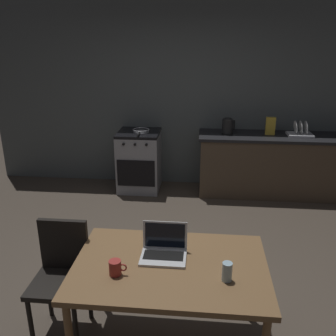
{
  "coord_description": "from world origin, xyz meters",
  "views": [
    {
      "loc": [
        0.32,
        -3.04,
        2.22
      ],
      "look_at": [
        -0.04,
        0.63,
        0.88
      ],
      "focal_mm": 39.68,
      "sensor_mm": 36.0,
      "label": 1
    }
  ],
  "objects_px": {
    "chair": "(61,270)",
    "frying_pan": "(141,131)",
    "stove_oven": "(139,161)",
    "dining_table": "(170,273)",
    "coffee_mug": "(115,268)",
    "drinking_glass": "(227,272)",
    "dish_rack": "(300,132)",
    "laptop": "(164,250)",
    "electric_kettle": "(228,126)",
    "cereal_box": "(270,126)"
  },
  "relations": [
    {
      "from": "chair",
      "to": "frying_pan",
      "type": "xyz_separation_m",
      "value": [
        0.15,
        2.82,
        0.39
      ]
    },
    {
      "from": "stove_oven",
      "to": "dining_table",
      "type": "xyz_separation_m",
      "value": [
        0.74,
        -3.0,
        0.23
      ]
    },
    {
      "from": "frying_pan",
      "to": "coffee_mug",
      "type": "relative_size",
      "value": 3.46
    },
    {
      "from": "drinking_glass",
      "to": "dish_rack",
      "type": "distance_m",
      "value": 3.35
    },
    {
      "from": "stove_oven",
      "to": "coffee_mug",
      "type": "relative_size",
      "value": 7.35
    },
    {
      "from": "dining_table",
      "to": "laptop",
      "type": "bearing_deg",
      "value": 118.49
    },
    {
      "from": "electric_kettle",
      "to": "cereal_box",
      "type": "distance_m",
      "value": 0.59
    },
    {
      "from": "dining_table",
      "to": "cereal_box",
      "type": "height_order",
      "value": "cereal_box"
    },
    {
      "from": "stove_oven",
      "to": "laptop",
      "type": "bearing_deg",
      "value": -76.8
    },
    {
      "from": "dining_table",
      "to": "cereal_box",
      "type": "distance_m",
      "value": 3.25
    },
    {
      "from": "laptop",
      "to": "electric_kettle",
      "type": "relative_size",
      "value": 1.39
    },
    {
      "from": "stove_oven",
      "to": "laptop",
      "type": "distance_m",
      "value": 3.0
    },
    {
      "from": "stove_oven",
      "to": "chair",
      "type": "relative_size",
      "value": 0.99
    },
    {
      "from": "cereal_box",
      "to": "dish_rack",
      "type": "relative_size",
      "value": 0.73
    },
    {
      "from": "chair",
      "to": "cereal_box",
      "type": "bearing_deg",
      "value": 47.92
    },
    {
      "from": "laptop",
      "to": "drinking_glass",
      "type": "relative_size",
      "value": 2.49
    },
    {
      "from": "coffee_mug",
      "to": "dish_rack",
      "type": "bearing_deg",
      "value": 59.17
    },
    {
      "from": "stove_oven",
      "to": "coffee_mug",
      "type": "bearing_deg",
      "value": -82.94
    },
    {
      "from": "laptop",
      "to": "cereal_box",
      "type": "relative_size",
      "value": 1.29
    },
    {
      "from": "laptop",
      "to": "electric_kettle",
      "type": "bearing_deg",
      "value": 70.07
    },
    {
      "from": "stove_oven",
      "to": "dish_rack",
      "type": "relative_size",
      "value": 2.6
    },
    {
      "from": "drinking_glass",
      "to": "dish_rack",
      "type": "relative_size",
      "value": 0.38
    },
    {
      "from": "drinking_glass",
      "to": "frying_pan",
      "type": "bearing_deg",
      "value": 109.01
    },
    {
      "from": "laptop",
      "to": "dish_rack",
      "type": "xyz_separation_m",
      "value": [
        1.59,
        2.91,
        0.15
      ]
    },
    {
      "from": "coffee_mug",
      "to": "dish_rack",
      "type": "xyz_separation_m",
      "value": [
        1.88,
        3.15,
        0.14
      ]
    },
    {
      "from": "coffee_mug",
      "to": "dish_rack",
      "type": "height_order",
      "value": "dish_rack"
    },
    {
      "from": "electric_kettle",
      "to": "frying_pan",
      "type": "bearing_deg",
      "value": -178.65
    },
    {
      "from": "drinking_glass",
      "to": "dish_rack",
      "type": "bearing_deg",
      "value": 69.74
    },
    {
      "from": "laptop",
      "to": "electric_kettle",
      "type": "height_order",
      "value": "electric_kettle"
    },
    {
      "from": "stove_oven",
      "to": "frying_pan",
      "type": "bearing_deg",
      "value": -34.1
    },
    {
      "from": "dining_table",
      "to": "electric_kettle",
      "type": "bearing_deg",
      "value": 79.91
    },
    {
      "from": "dining_table",
      "to": "drinking_glass",
      "type": "height_order",
      "value": "drinking_glass"
    },
    {
      "from": "chair",
      "to": "cereal_box",
      "type": "xyz_separation_m",
      "value": [
        1.98,
        2.87,
        0.49
      ]
    },
    {
      "from": "chair",
      "to": "laptop",
      "type": "height_order",
      "value": "laptop"
    },
    {
      "from": "cereal_box",
      "to": "laptop",
      "type": "bearing_deg",
      "value": -112.01
    },
    {
      "from": "cereal_box",
      "to": "dish_rack",
      "type": "distance_m",
      "value": 0.42
    },
    {
      "from": "coffee_mug",
      "to": "drinking_glass",
      "type": "xyz_separation_m",
      "value": [
        0.72,
        0.01,
        0.01
      ]
    },
    {
      "from": "electric_kettle",
      "to": "drinking_glass",
      "type": "bearing_deg",
      "value": -92.9
    },
    {
      "from": "dining_table",
      "to": "dish_rack",
      "type": "relative_size",
      "value": 3.91
    },
    {
      "from": "drinking_glass",
      "to": "dish_rack",
      "type": "xyz_separation_m",
      "value": [
        1.16,
        3.14,
        0.13
      ]
    },
    {
      "from": "electric_kettle",
      "to": "drinking_glass",
      "type": "height_order",
      "value": "electric_kettle"
    },
    {
      "from": "stove_oven",
      "to": "drinking_glass",
      "type": "height_order",
      "value": "stove_oven"
    },
    {
      "from": "stove_oven",
      "to": "dining_table",
      "type": "height_order",
      "value": "stove_oven"
    },
    {
      "from": "laptop",
      "to": "dining_table",
      "type": "bearing_deg",
      "value": -69.97
    },
    {
      "from": "laptop",
      "to": "dish_rack",
      "type": "distance_m",
      "value": 3.32
    },
    {
      "from": "laptop",
      "to": "drinking_glass",
      "type": "xyz_separation_m",
      "value": [
        0.43,
        -0.24,
        0.02
      ]
    },
    {
      "from": "coffee_mug",
      "to": "electric_kettle",
      "type": "bearing_deg",
      "value": 74.39
    },
    {
      "from": "coffee_mug",
      "to": "drinking_glass",
      "type": "height_order",
      "value": "drinking_glass"
    },
    {
      "from": "drinking_glass",
      "to": "coffee_mug",
      "type": "bearing_deg",
      "value": -179.22
    },
    {
      "from": "coffee_mug",
      "to": "drinking_glass",
      "type": "distance_m",
      "value": 0.72
    }
  ]
}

